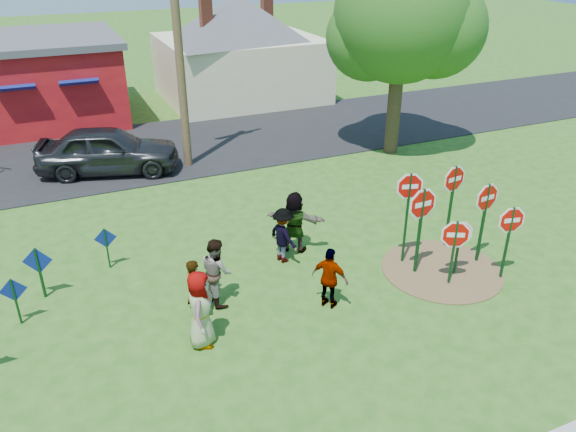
{
  "coord_description": "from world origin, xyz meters",
  "views": [
    {
      "loc": [
        -4.41,
        -11.06,
        8.09
      ],
      "look_at": [
        1.18,
        1.7,
        1.05
      ],
      "focal_mm": 35.0,
      "sensor_mm": 36.0,
      "label": 1
    }
  ],
  "objects_px": {
    "person_a": "(200,309)",
    "suv": "(108,150)",
    "utility_pole": "(177,26)",
    "stop_sign_a": "(455,239)",
    "stop_sign_c": "(486,205)",
    "leafy_tree": "(404,22)",
    "stop_sign_d": "(453,186)",
    "person_b": "(195,290)",
    "stop_sign_b": "(409,195)"
  },
  "relations": [
    {
      "from": "stop_sign_a",
      "to": "stop_sign_d",
      "type": "distance_m",
      "value": 2.1
    },
    {
      "from": "stop_sign_b",
      "to": "stop_sign_c",
      "type": "relative_size",
      "value": 1.12
    },
    {
      "from": "person_a",
      "to": "suv",
      "type": "xyz_separation_m",
      "value": [
        -0.45,
        10.97,
        0.0
      ]
    },
    {
      "from": "stop_sign_c",
      "to": "person_b",
      "type": "bearing_deg",
      "value": 169.4
    },
    {
      "from": "stop_sign_a",
      "to": "person_b",
      "type": "distance_m",
      "value": 6.46
    },
    {
      "from": "person_a",
      "to": "suv",
      "type": "height_order",
      "value": "person_a"
    },
    {
      "from": "person_a",
      "to": "stop_sign_d",
      "type": "bearing_deg",
      "value": -55.4
    },
    {
      "from": "suv",
      "to": "utility_pole",
      "type": "xyz_separation_m",
      "value": [
        2.87,
        -0.45,
        4.31
      ]
    },
    {
      "from": "stop_sign_b",
      "to": "suv",
      "type": "relative_size",
      "value": 0.54
    },
    {
      "from": "leafy_tree",
      "to": "person_a",
      "type": "bearing_deg",
      "value": -140.71
    },
    {
      "from": "stop_sign_c",
      "to": "suv",
      "type": "distance_m",
      "value": 13.53
    },
    {
      "from": "utility_pole",
      "to": "person_b",
      "type": "bearing_deg",
      "value": -103.43
    },
    {
      "from": "person_b",
      "to": "stop_sign_c",
      "type": "bearing_deg",
      "value": -106.08
    },
    {
      "from": "person_b",
      "to": "suv",
      "type": "xyz_separation_m",
      "value": [
        -0.58,
        10.07,
        0.12
      ]
    },
    {
      "from": "person_a",
      "to": "leafy_tree",
      "type": "height_order",
      "value": "leafy_tree"
    },
    {
      "from": "stop_sign_c",
      "to": "person_b",
      "type": "xyz_separation_m",
      "value": [
        -7.74,
        0.57,
        -0.91
      ]
    },
    {
      "from": "suv",
      "to": "utility_pole",
      "type": "height_order",
      "value": "utility_pole"
    },
    {
      "from": "stop_sign_a",
      "to": "stop_sign_c",
      "type": "relative_size",
      "value": 0.79
    },
    {
      "from": "stop_sign_c",
      "to": "person_a",
      "type": "relative_size",
      "value": 1.35
    },
    {
      "from": "suv",
      "to": "leafy_tree",
      "type": "height_order",
      "value": "leafy_tree"
    },
    {
      "from": "stop_sign_a",
      "to": "person_a",
      "type": "bearing_deg",
      "value": -155.73
    },
    {
      "from": "stop_sign_c",
      "to": "suv",
      "type": "height_order",
      "value": "stop_sign_c"
    },
    {
      "from": "stop_sign_d",
      "to": "leafy_tree",
      "type": "height_order",
      "value": "leafy_tree"
    },
    {
      "from": "person_b",
      "to": "utility_pole",
      "type": "bearing_deg",
      "value": -25.27
    },
    {
      "from": "stop_sign_d",
      "to": "stop_sign_a",
      "type": "bearing_deg",
      "value": -132.05
    },
    {
      "from": "stop_sign_c",
      "to": "person_a",
      "type": "distance_m",
      "value": 7.91
    },
    {
      "from": "stop_sign_c",
      "to": "leafy_tree",
      "type": "height_order",
      "value": "leafy_tree"
    },
    {
      "from": "stop_sign_b",
      "to": "person_a",
      "type": "relative_size",
      "value": 1.52
    },
    {
      "from": "leafy_tree",
      "to": "utility_pole",
      "type": "bearing_deg",
      "value": 167.45
    },
    {
      "from": "leafy_tree",
      "to": "suv",
      "type": "bearing_deg",
      "value": 168.37
    },
    {
      "from": "stop_sign_c",
      "to": "utility_pole",
      "type": "height_order",
      "value": "utility_pole"
    },
    {
      "from": "stop_sign_b",
      "to": "stop_sign_d",
      "type": "distance_m",
      "value": 1.67
    },
    {
      "from": "suv",
      "to": "person_b",
      "type": "bearing_deg",
      "value": -160.08
    },
    {
      "from": "stop_sign_b",
      "to": "person_b",
      "type": "bearing_deg",
      "value": -162.55
    },
    {
      "from": "stop_sign_a",
      "to": "leafy_tree",
      "type": "xyz_separation_m",
      "value": [
        4.16,
        8.96,
        3.82
      ]
    },
    {
      "from": "stop_sign_d",
      "to": "suv",
      "type": "height_order",
      "value": "stop_sign_d"
    },
    {
      "from": "utility_pole",
      "to": "leafy_tree",
      "type": "height_order",
      "value": "utility_pole"
    },
    {
      "from": "stop_sign_b",
      "to": "stop_sign_c",
      "type": "height_order",
      "value": "stop_sign_b"
    },
    {
      "from": "stop_sign_d",
      "to": "leafy_tree",
      "type": "bearing_deg",
      "value": 60.86
    },
    {
      "from": "stop_sign_b",
      "to": "suv",
      "type": "distance_m",
      "value": 11.8
    },
    {
      "from": "stop_sign_b",
      "to": "leafy_tree",
      "type": "xyz_separation_m",
      "value": [
        4.65,
        7.56,
        3.12
      ]
    },
    {
      "from": "stop_sign_b",
      "to": "stop_sign_c",
      "type": "bearing_deg",
      "value": -7.75
    },
    {
      "from": "stop_sign_a",
      "to": "person_b",
      "type": "height_order",
      "value": "stop_sign_a"
    },
    {
      "from": "utility_pole",
      "to": "stop_sign_c",
      "type": "bearing_deg",
      "value": -61.89
    },
    {
      "from": "stop_sign_c",
      "to": "leafy_tree",
      "type": "distance_m",
      "value": 9.45
    },
    {
      "from": "person_a",
      "to": "person_b",
      "type": "bearing_deg",
      "value": 16.16
    },
    {
      "from": "person_a",
      "to": "suv",
      "type": "distance_m",
      "value": 10.98
    },
    {
      "from": "person_a",
      "to": "stop_sign_c",
      "type": "bearing_deg",
      "value": -63.31
    },
    {
      "from": "stop_sign_c",
      "to": "stop_sign_a",
      "type": "bearing_deg",
      "value": -163.52
    },
    {
      "from": "stop_sign_b",
      "to": "suv",
      "type": "height_order",
      "value": "stop_sign_b"
    }
  ]
}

